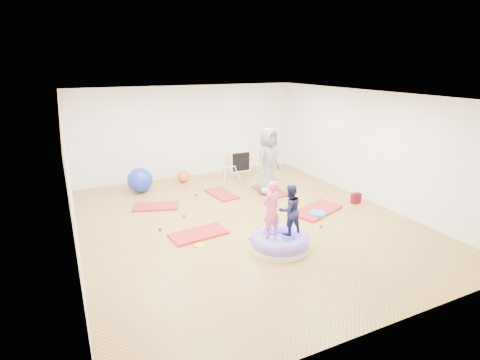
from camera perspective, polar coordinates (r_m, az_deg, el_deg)
name	(u,v)px	position (r m, az deg, el deg)	size (l,w,h in m)	color
room	(246,162)	(8.09, 0.91, 2.80)	(7.01, 8.01, 2.81)	#BC8E3A
gym_mat_front_left	(199,234)	(7.95, -6.30, -8.17)	(1.18, 0.59, 0.05)	#B01A0A
gym_mat_mid_left	(156,206)	(9.58, -12.72, -3.94)	(1.10, 0.55, 0.05)	#B01A0A
gym_mat_center_back	(222,194)	(10.22, -2.80, -2.14)	(1.07, 0.53, 0.04)	#B01A0A
gym_mat_right	(317,210)	(9.27, 11.67, -4.56)	(1.33, 0.67, 0.06)	#B01A0A
gym_mat_rear_right	(270,191)	(10.47, 4.65, -1.69)	(1.13, 0.56, 0.05)	#B01A0A
inflatable_cushion	(280,242)	(7.36, 6.09, -9.36)	(1.15, 1.15, 0.36)	silver
child_pink	(271,207)	(6.98, 4.78, -4.09)	(0.41, 0.27, 1.12)	#FF5AA1
child_navy	(290,207)	(7.15, 7.59, -4.16)	(0.48, 0.38, 1.00)	#1F204E
adult_caregiver	(268,160)	(10.11, 4.26, 3.02)	(0.87, 0.56, 1.77)	slate
infant	(269,190)	(10.12, 4.37, -1.52)	(0.39, 0.39, 0.23)	silver
ball_pit_balls	(249,216)	(8.77, 1.31, -5.45)	(4.30, 3.14, 0.07)	#1930C1
exercise_ball_blue	(140,180)	(10.68, -14.99, -0.02)	(0.69, 0.69, 0.69)	#1930C1
exercise_ball_orange	(183,176)	(11.36, -8.64, 0.61)	(0.38, 0.38, 0.38)	#FF592F
infant_play_gym	(229,171)	(11.30, -1.71, 1.32)	(0.60, 0.57, 0.46)	white
cube_shelf	(239,161)	(12.34, -0.16, 2.96)	(0.71, 0.35, 0.71)	white
balance_disc	(317,214)	(9.01, 11.66, -5.11)	(0.40, 0.40, 0.09)	teal
backpack	(356,198)	(10.02, 17.26, -2.66)	(0.23, 0.14, 0.27)	maroon
yellow_toy	(199,245)	(7.50, -6.22, -9.87)	(0.21, 0.21, 0.03)	yellow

